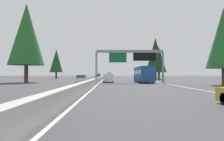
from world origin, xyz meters
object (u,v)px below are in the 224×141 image
Objects in this scene: bus_mid_center at (143,74)px; conifer_right_far at (155,54)px; conifer_left_near at (26,34)px; oncoming_far at (82,79)px; sign_gantry_overhead at (131,57)px; conifer_right_mid at (159,59)px; conifer_left_mid at (56,61)px; box_truck_mid_left at (109,74)px; oncoming_near at (98,76)px; conifer_right_near at (224,38)px; minivan_near_center at (108,77)px.

conifer_right_far is at bearing -17.76° from bus_mid_center.
bus_mid_center is 0.75× the size of conifer_left_near.
sign_gantry_overhead is at bearing 89.00° from oncoming_far.
conifer_right_far is at bearing -20.94° from sign_gantry_overhead.
conifer_left_near is at bearing 84.34° from sign_gantry_overhead.
conifer_right_mid is 36.13m from conifer_left_mid.
sign_gantry_overhead reaches higher than box_truck_mid_left.
oncoming_near is 0.57× the size of conifer_right_mid.
conifer_right_near reaches higher than bus_mid_center.
sign_gantry_overhead is at bearing 155.44° from conifer_right_mid.
conifer_right_near is (-8.87, -12.50, 1.97)m from sign_gantry_overhead.
conifer_right_near is at bearing -142.23° from conifer_left_mid.
oncoming_far is 0.39× the size of conifer_right_near.
conifer_right_far is (23.71, -7.60, 6.18)m from bus_mid_center.
minivan_near_center reaches higher than oncoming_far.
box_truck_mid_left reaches higher than minivan_near_center.
minivan_near_center is at bearing -150.23° from conifer_left_mid.
box_truck_mid_left is at bearing 13.61° from conifer_right_far.
conifer_left_mid is at bearing 37.77° from conifer_right_near.
oncoming_far is (-3.86, 4.94, -0.27)m from minivan_near_center.
conifer_right_near is (-59.84, -21.38, 5.90)m from oncoming_near.
conifer_right_mid is (19.39, -7.66, 4.26)m from bus_mid_center.
sign_gantry_overhead is 29.46m from conifer_right_far.
conifer_right_near is at bearing -142.48° from bus_mid_center.
oncoming_near is at bearing 39.34° from conifer_right_far.
minivan_near_center is 0.48× the size of conifer_left_mid.
conifer_left_mid is (-14.18, 14.01, 5.44)m from oncoming_near.
bus_mid_center is 2.05× the size of oncoming_near.
conifer_right_far is (4.31, 0.06, 1.92)m from conifer_right_mid.
minivan_near_center is 1.14× the size of oncoming_far.
oncoming_near is 20.66m from conifer_left_mid.
sign_gantry_overhead is 2.88× the size of oncoming_far.
sign_gantry_overhead is 2.54× the size of minivan_near_center.
bus_mid_center is at bearing -85.78° from conifer_left_near.
conifer_left_near is (10.85, 32.46, 2.53)m from conifer_right_near.
conifer_left_mid is at bearing 159.75° from box_truck_mid_left.
bus_mid_center is at bearing 158.45° from conifer_right_mid.
conifer_right_near reaches higher than sign_gantry_overhead.
conifer_left_near is at bearing 94.22° from bus_mid_center.
sign_gantry_overhead reaches higher than minivan_near_center.
conifer_left_near reaches higher than oncoming_near.
sign_gantry_overhead is 9.99m from oncoming_far.
sign_gantry_overhead is at bearing 54.64° from conifer_right_near.
bus_mid_center reaches higher than oncoming_far.
conifer_right_far is 0.85× the size of conifer_left_near.
bus_mid_center is 21.28m from conifer_right_mid.
box_truck_mid_left reaches higher than oncoming_far.
sign_gantry_overhead is 6.96m from minivan_near_center.
conifer_right_mid is at bearing -112.35° from conifer_left_mid.
conifer_right_far reaches higher than bus_mid_center.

